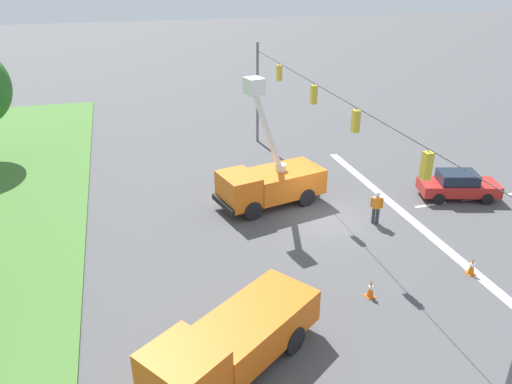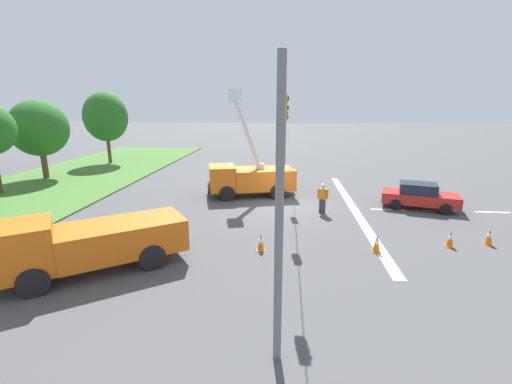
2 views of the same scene
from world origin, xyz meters
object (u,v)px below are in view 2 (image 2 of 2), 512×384
sedan_red (419,196)px  road_worker (323,196)px  utility_truck_support_near (88,242)px  tree_east_end (106,117)px  traffic_cone_foreground_right (377,243)px  traffic_cone_mid_right (489,237)px  utility_truck_bucket_lift (250,176)px  traffic_cone_mid_left (450,239)px  traffic_cone_foreground_left (261,242)px  tree_far_east (39,128)px

sedan_red → road_worker: 6.11m
utility_truck_support_near → sedan_red: 18.04m
utility_truck_support_near → tree_east_end: bearing=25.9°
utility_truck_support_near → road_worker: utility_truck_support_near is taller
tree_east_end → traffic_cone_foreground_right: tree_east_end is taller
tree_east_end → traffic_cone_mid_right: bearing=-125.0°
traffic_cone_mid_right → tree_east_end: bearing=55.0°
utility_truck_bucket_lift → traffic_cone_mid_left: 12.67m
utility_truck_bucket_lift → road_worker: 5.84m
utility_truck_support_near → traffic_cone_foreground_left: (2.42, -6.26, -0.78)m
traffic_cone_foreground_right → traffic_cone_foreground_left: bearing=93.3°
utility_truck_bucket_lift → traffic_cone_mid_right: size_ratio=9.18×
road_worker → sedan_red: bearing=-75.9°
road_worker → traffic_cone_foreground_left: road_worker is taller
utility_truck_bucket_lift → traffic_cone_foreground_right: (-8.86, -6.38, -0.98)m
utility_truck_support_near → traffic_cone_foreground_left: bearing=-68.9°
tree_east_end → traffic_cone_mid_right: size_ratio=9.61×
tree_far_east → road_worker: size_ratio=3.69×
road_worker → traffic_cone_foreground_right: (-5.29, -1.77, -0.60)m
tree_east_end → traffic_cone_mid_right: (-19.45, -27.82, -4.51)m
traffic_cone_foreground_right → traffic_cone_mid_left: traffic_cone_foreground_right is taller
tree_east_end → road_worker: size_ratio=4.19×
traffic_cone_foreground_left → traffic_cone_mid_left: bearing=-82.2°
utility_truck_bucket_lift → road_worker: (-3.57, -4.61, -0.38)m
tree_far_east → sedan_red: bearing=-102.0°
utility_truck_bucket_lift → traffic_cone_mid_right: bearing=-123.3°
traffic_cone_foreground_right → traffic_cone_mid_left: 3.50m
tree_east_end → traffic_cone_mid_right: 34.24m
tree_east_end → traffic_cone_mid_left: tree_east_end is taller
utility_truck_support_near → traffic_cone_mid_right: (3.94, -16.43, -0.79)m
road_worker → traffic_cone_foreground_left: 6.44m
tree_far_east → road_worker: bearing=-108.6°
sedan_red → traffic_cone_mid_right: (-5.54, -1.08, -0.41)m
utility_truck_support_near → road_worker: (7.99, -9.43, -0.17)m
utility_truck_support_near → traffic_cone_mid_left: size_ratio=8.89×
traffic_cone_mid_left → sedan_red: bearing=-7.3°
tree_far_east → utility_truck_bucket_lift: (-3.95, -17.77, -2.87)m
utility_truck_bucket_lift → traffic_cone_mid_left: utility_truck_bucket_lift is taller
utility_truck_bucket_lift → traffic_cone_foreground_right: utility_truck_bucket_lift is taller
traffic_cone_foreground_right → traffic_cone_mid_left: size_ratio=1.05×
traffic_cone_foreground_left → traffic_cone_mid_left: traffic_cone_foreground_left is taller
traffic_cone_mid_right → traffic_cone_foreground_left: bearing=98.5°
road_worker → traffic_cone_foreground_right: size_ratio=2.21×
tree_east_end → utility_truck_support_near: 26.28m
tree_far_east → traffic_cone_foreground_right: 27.61m
tree_east_end → traffic_cone_foreground_left: tree_east_end is taller
sedan_red → road_worker: bearing=104.1°
traffic_cone_mid_right → tree_far_east: bearing=68.5°
tree_east_end → traffic_cone_foreground_left: (-20.98, -17.65, -4.51)m
tree_east_end → road_worker: (-15.40, -20.81, -3.90)m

